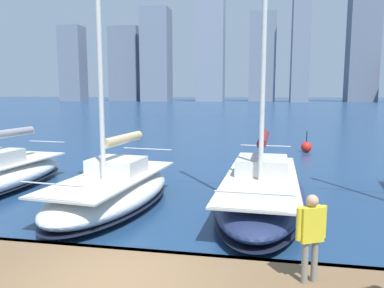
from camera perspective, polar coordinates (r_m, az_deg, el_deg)
dock_pier at (r=7.42m, az=-11.16°, el=-19.67°), size 28.00×2.80×0.60m
city_skyline at (r=167.34m, az=6.80°, el=13.74°), size 175.30×22.77×53.64m
sailboat_maroon at (r=13.26m, az=10.46°, el=-6.71°), size 3.31×9.08×11.96m
sailboat_tan at (r=13.19m, az=-12.05°, el=-6.73°), size 3.57×7.21×11.78m
person_yellow_shirt at (r=7.03m, az=17.68°, el=-12.39°), size 0.54×0.36×1.60m
channel_buoy at (r=26.00m, az=17.03°, el=-0.43°), size 0.70×0.70×1.40m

